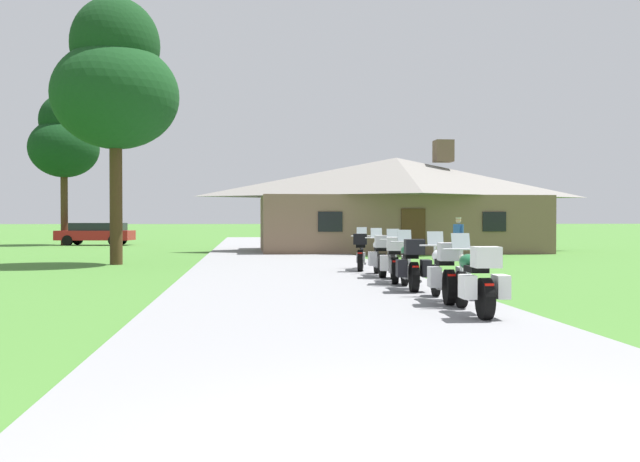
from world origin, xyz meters
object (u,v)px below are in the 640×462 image
Objects in this scene: motorcycle_green_nearest_to_camera at (477,281)px; motorcycle_white_fifth_in_row at (380,256)px; motorcycle_white_second_in_row at (445,273)px; tree_left_far at (64,140)px; bystander_blue_shirt_near_lodge at (458,236)px; tree_left_near at (115,81)px; motorcycle_silver_fourth_in_row at (394,260)px; motorcycle_silver_farthest_in_row at (361,252)px; motorcycle_green_third_in_row at (411,265)px; parked_red_suv_far_left at (96,233)px.

motorcycle_green_nearest_to_camera is 1.00× the size of motorcycle_white_fifth_in_row.
motorcycle_white_second_in_row is 0.22× the size of tree_left_far.
tree_left_near reaches higher than bystander_blue_shirt_near_lodge.
motorcycle_silver_farthest_in_row is (-0.14, 4.24, 0.01)m from motorcycle_silver_fourth_in_row.
tree_left_near is (6.91, -20.42, -0.13)m from tree_left_far.
motorcycle_white_second_in_row is 1.00× the size of motorcycle_white_fifth_in_row.
motorcycle_green_nearest_to_camera is 1.00× the size of motorcycle_green_third_in_row.
motorcycle_silver_farthest_in_row is at bearing -58.89° from tree_left_far.
bystander_blue_shirt_near_lodge is (4.71, 8.30, 0.34)m from motorcycle_white_fifth_in_row.
tree_left_far is 1.99× the size of parked_red_suv_far_left.
bystander_blue_shirt_near_lodge is at bearing 73.33° from motorcycle_green_third_in_row.
parked_red_suv_far_left reaches higher than motorcycle_silver_fourth_in_row.
motorcycle_green_nearest_to_camera and motorcycle_silver_farthest_in_row have the same top height.
motorcycle_white_second_in_row is 5.98m from motorcycle_white_fifth_in_row.
motorcycle_silver_farthest_in_row is (-0.11, 6.10, 0.01)m from motorcycle_green_third_in_row.
motorcycle_silver_fourth_in_row is (-0.07, 5.98, 0.00)m from motorcycle_green_nearest_to_camera.
motorcycle_white_second_in_row is 1.01× the size of motorcycle_silver_fourth_in_row.
tree_left_near reaches higher than motorcycle_green_third_in_row.
tree_left_far is (-14.99, 24.83, 6.00)m from motorcycle_silver_farthest_in_row.
tree_left_near reaches higher than motorcycle_green_nearest_to_camera.
tree_left_near is (-8.18, 10.51, 5.88)m from motorcycle_green_third_in_row.
motorcycle_green_third_in_row is at bearing 94.37° from motorcycle_green_nearest_to_camera.
parked_red_suv_far_left is (-12.88, 24.14, 0.16)m from motorcycle_silver_farthest_in_row.
motorcycle_green_third_in_row is (-0.10, 4.12, 0.00)m from motorcycle_green_nearest_to_camera.
motorcycle_green_nearest_to_camera is 7.81m from motorcycle_white_fifth_in_row.
bystander_blue_shirt_near_lodge is (4.65, 16.11, 0.34)m from motorcycle_green_nearest_to_camera.
motorcycle_white_fifth_in_row is (0.01, 1.84, 0.00)m from motorcycle_silver_fourth_in_row.
tree_left_near is at bearing 162.23° from motorcycle_silver_farthest_in_row.
motorcycle_silver_fourth_in_row is 13.30m from tree_left_near.
motorcycle_silver_fourth_in_row is at bearing -148.38° from parked_red_suv_far_left.
motorcycle_green_nearest_to_camera is 1.24× the size of bystander_blue_shirt_near_lodge.
motorcycle_silver_fourth_in_row is at bearing 96.60° from motorcycle_white_second_in_row.
motorcycle_white_fifth_in_row is at bearing -60.94° from tree_left_far.
motorcycle_white_fifth_in_row is (0.04, 3.70, 0.00)m from motorcycle_green_third_in_row.
bystander_blue_shirt_near_lodge is (4.86, 5.90, 0.33)m from motorcycle_silver_farthest_in_row.
motorcycle_silver_fourth_in_row is (-0.07, 4.14, 0.00)m from motorcycle_white_second_in_row.
bystander_blue_shirt_near_lodge is at bearing -128.83° from parked_red_suv_far_left.
motorcycle_white_fifth_in_row is at bearing -39.66° from tree_left_near.
motorcycle_white_fifth_in_row is 31.73m from tree_left_far.
motorcycle_silver_farthest_in_row is 7.65m from bystander_blue_shirt_near_lodge.
motorcycle_green_third_in_row is 12.91m from bystander_blue_shirt_near_lodge.
motorcycle_green_nearest_to_camera and motorcycle_silver_fourth_in_row have the same top height.
motorcycle_green_nearest_to_camera is 0.44× the size of parked_red_suv_far_left.
parked_red_suv_far_left is (-13.02, 28.38, 0.17)m from motorcycle_silver_fourth_in_row.
parked_red_suv_far_left is at bearing 120.40° from motorcycle_white_fifth_in_row.
tree_left_near is at bearing 144.60° from motorcycle_white_fifth_in_row.
tree_left_near is (-8.07, 4.41, 5.87)m from motorcycle_silver_farthest_in_row.
motorcycle_green_nearest_to_camera is 38.67m from tree_left_far.
motorcycle_green_third_in_row is 0.44× the size of parked_red_suv_far_left.
tree_left_far reaches higher than motorcycle_silver_farthest_in_row.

